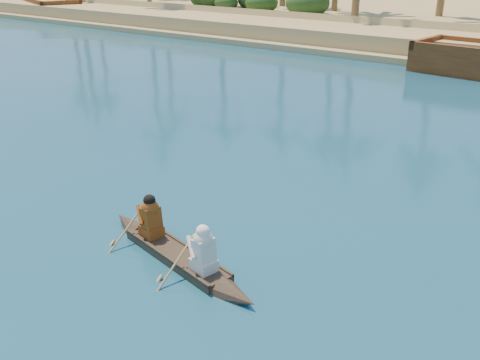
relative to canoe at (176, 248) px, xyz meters
The scene contains 3 objects.
ground 2.90m from the canoe, behind, with size 160.00×160.00×0.00m, color navy.
canoe is the anchor object (origin of this frame).
barge_left 52.45m from the canoe, 148.49° to the left, with size 12.46×7.84×1.97m.
Camera 1 is at (9.47, -6.96, 5.58)m, focal length 40.00 mm.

